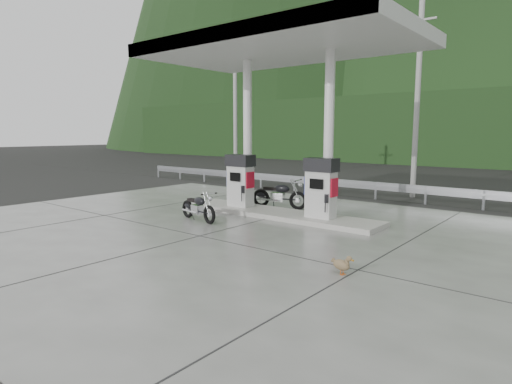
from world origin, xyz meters
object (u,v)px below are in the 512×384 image
Objects in this scene: motorcycle_left at (198,208)px; duck at (341,265)px; motorcycle_right at (279,195)px; gas_pump_left at (240,181)px; gas_pump_right at (321,188)px.

motorcycle_left is 3.57× the size of duck.
motorcycle_right is at bearing 90.49° from motorcycle_left.
motorcycle_right is 4.11× the size of duck.
gas_pump_left is 7.17m from duck.
motorcycle_right is (0.67, 3.37, 0.06)m from motorcycle_left.
gas_pump_left is at bearing 104.55° from motorcycle_left.
gas_pump_right is at bearing 0.00° from gas_pump_left.
gas_pump_left is 1.00× the size of gas_pump_right.
gas_pump_left is at bearing 180.00° from gas_pump_right.
gas_pump_left reaches higher than motorcycle_left.
motorcycle_right is (0.77, 1.24, -0.59)m from gas_pump_left.
gas_pump_right reaches higher than duck.
gas_pump_left is 2.23m from motorcycle_left.
motorcycle_left is at bearing 178.13° from duck.
gas_pump_right is 4.86m from duck.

